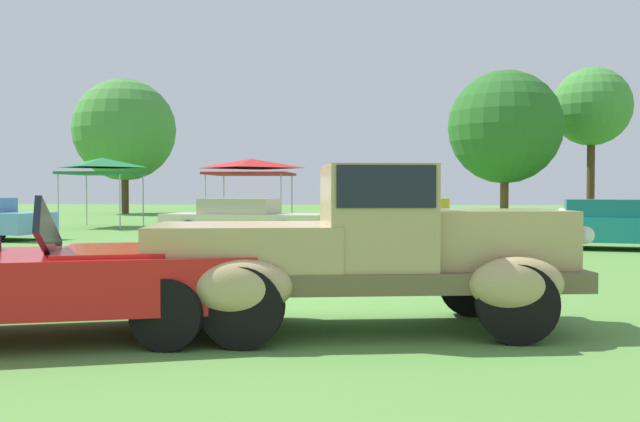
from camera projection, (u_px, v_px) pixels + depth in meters
ground_plane at (312, 322)px, 7.43m from camera, size 120.00×120.00×0.00m
feature_pickup_truck at (367, 246)px, 6.99m from camera, size 4.52×2.38×1.70m
neighbor_convertible at (33, 279)px, 6.59m from camera, size 4.89×3.01×1.40m
show_car_cream at (244, 221)px, 18.62m from camera, size 4.60×2.21×1.22m
show_car_yellow at (418, 220)px, 19.27m from camera, size 4.49×1.84×1.22m
show_car_teal at (615, 225)px, 16.60m from camera, size 4.83×2.58×1.22m
spectator_by_row at (391, 216)px, 14.13m from camera, size 0.47×0.40×1.69m
canopy_tent_left_field at (102, 165)px, 26.43m from camera, size 2.67×2.67×2.71m
canopy_tent_center_field at (251, 166)px, 27.18m from camera, size 3.25×3.25×2.71m
treeline_far_left at (125, 130)px, 41.62m from camera, size 6.23×6.23×8.27m
treeline_mid_left at (505, 127)px, 36.00m from camera, size 6.00×6.00×7.80m
treeline_center at (592, 107)px, 38.66m from camera, size 4.45×4.45×8.44m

